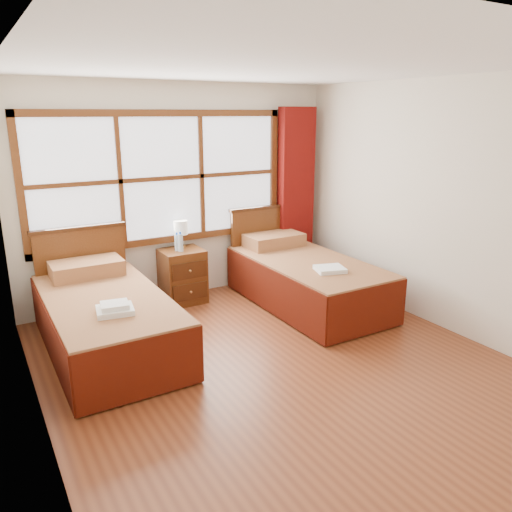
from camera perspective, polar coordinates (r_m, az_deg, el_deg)
floor at (r=4.69m, az=2.86°, el=-12.52°), size 4.50×4.50×0.00m
ceiling at (r=4.14m, az=3.40°, el=20.97°), size 4.50×4.50×0.00m
wall_back at (r=6.20m, az=-8.52°, el=7.12°), size 4.00×0.00×4.00m
wall_left at (r=3.57m, az=-24.76°, el=-0.78°), size 0.00×4.50×4.50m
wall_right at (r=5.57m, az=20.62°, el=5.27°), size 0.00×4.50×4.50m
window at (r=6.05m, az=-10.67°, el=8.72°), size 3.16×0.06×1.56m
curtain at (r=6.85m, az=4.55°, el=6.99°), size 0.50×0.16×2.30m
bed_left at (r=5.12m, az=-16.82°, el=-6.77°), size 1.08×2.10×1.05m
bed_right at (r=6.06m, az=5.55°, el=-2.53°), size 1.08×2.10×1.05m
nightstand at (r=6.14m, az=-8.38°, el=-2.27°), size 0.49×0.49×0.66m
towels_left at (r=4.54m, az=-15.83°, el=-5.80°), size 0.35×0.32×0.09m
towels_right at (r=5.55m, az=8.45°, el=-1.50°), size 0.37×0.35×0.05m
lamp at (r=6.14m, az=-8.59°, el=3.16°), size 0.17×0.17×0.33m
bottle_near at (r=6.00m, az=-9.02°, el=1.55°), size 0.06×0.06×0.22m
bottle_far at (r=5.97m, az=-8.62°, el=1.54°), size 0.06×0.06×0.24m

